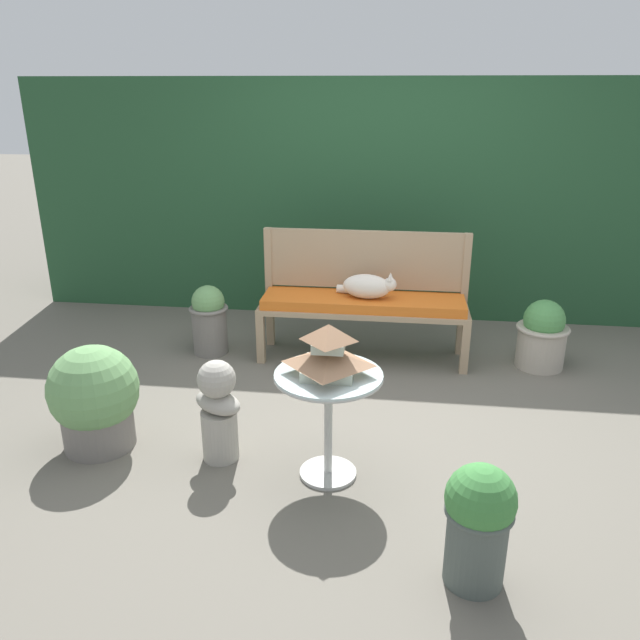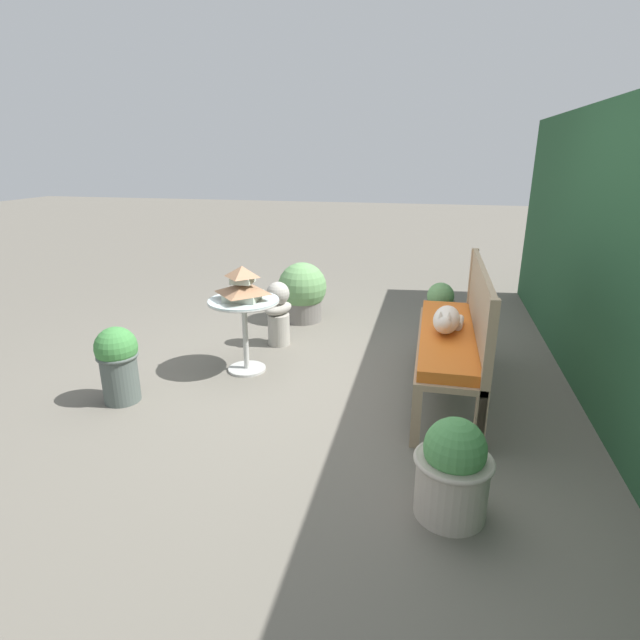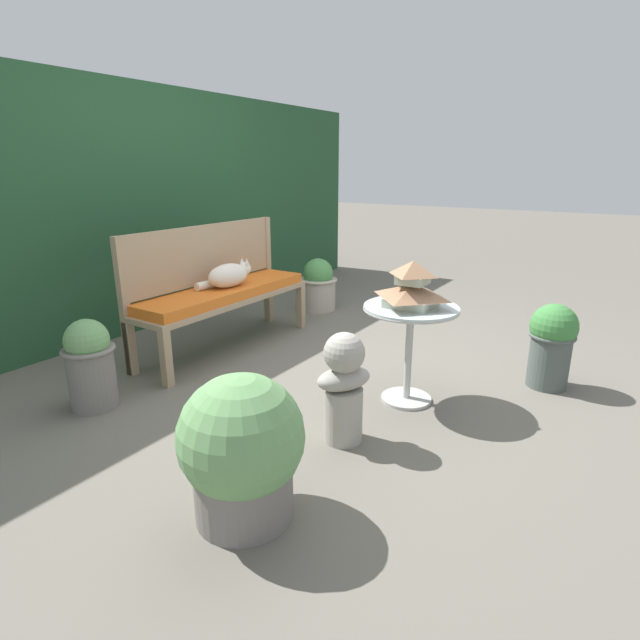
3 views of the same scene
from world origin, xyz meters
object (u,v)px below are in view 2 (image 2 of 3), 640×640
at_px(cat, 447,320).
at_px(potted_plant_patio_mid, 302,292).
at_px(potted_plant_bench_left, 439,310).
at_px(potted_plant_path_edge, 118,362).
at_px(patio_table, 244,316).
at_px(garden_bench, 448,341).
at_px(garden_bust, 278,312).
at_px(potted_plant_table_near, 453,470).
at_px(pagoda_birdhouse, 243,285).

height_order(cat, potted_plant_patio_mid, cat).
xyz_separation_m(potted_plant_bench_left, potted_plant_path_edge, (1.83, -2.24, 0.02)).
height_order(cat, patio_table, cat).
height_order(garden_bench, cat, cat).
bearing_deg(garden_bench, potted_plant_patio_mid, -134.70).
height_order(patio_table, garden_bust, patio_table).
bearing_deg(garden_bench, potted_plant_path_edge, -74.73).
distance_m(potted_plant_bench_left, potted_plant_table_near, 2.55).
distance_m(pagoda_birdhouse, potted_plant_bench_left, 1.96).
bearing_deg(garden_bust, potted_plant_patio_mid, -153.80).
bearing_deg(potted_plant_table_near, garden_bench, -179.46).
relative_size(cat, potted_plant_path_edge, 0.81).
bearing_deg(patio_table, potted_plant_patio_mid, 174.82).
bearing_deg(cat, potted_plant_table_near, 8.17).
xyz_separation_m(garden_bench, pagoda_birdhouse, (-0.08, -1.59, 0.30)).
xyz_separation_m(pagoda_birdhouse, potted_plant_bench_left, (-1.12, 1.55, -0.44)).
bearing_deg(patio_table, potted_plant_bench_left, 125.90).
relative_size(cat, patio_table, 0.75).
xyz_separation_m(garden_bench, potted_plant_patio_mid, (-1.45, -1.47, -0.11)).
bearing_deg(potted_plant_bench_left, potted_plant_table_near, 1.29).
bearing_deg(cat, patio_table, -87.37).
distance_m(cat, patio_table, 1.58).
relative_size(pagoda_birdhouse, garden_bust, 0.58).
relative_size(garden_bench, pagoda_birdhouse, 4.49).
xyz_separation_m(cat, potted_plant_patio_mid, (-1.48, -1.45, -0.28)).
relative_size(garden_bust, potted_plant_patio_mid, 0.96).
height_order(potted_plant_bench_left, potted_plant_table_near, potted_plant_bench_left).
xyz_separation_m(cat, potted_plant_bench_left, (-1.23, -0.03, -0.31)).
height_order(potted_plant_patio_mid, potted_plant_path_edge, potted_plant_patio_mid).
bearing_deg(potted_plant_path_edge, patio_table, 135.58).
bearing_deg(potted_plant_bench_left, potted_plant_patio_mid, -99.95).
relative_size(potted_plant_bench_left, potted_plant_path_edge, 0.98).
height_order(garden_bust, potted_plant_patio_mid, potted_plant_patio_mid).
bearing_deg(pagoda_birdhouse, cat, 85.86).
distance_m(pagoda_birdhouse, garden_bust, 0.75).
bearing_deg(garden_bench, garden_bust, -115.24).
bearing_deg(cat, potted_plant_path_edge, -68.56).
xyz_separation_m(garden_bench, potted_plant_table_near, (1.34, 0.01, -0.17)).
distance_m(potted_plant_patio_mid, potted_plant_table_near, 3.16).
relative_size(pagoda_birdhouse, potted_plant_patio_mid, 0.56).
relative_size(garden_bust, potted_plant_path_edge, 1.07).
relative_size(cat, potted_plant_bench_left, 0.83).
xyz_separation_m(potted_plant_patio_mid, potted_plant_path_edge, (2.08, -0.82, -0.00)).
bearing_deg(pagoda_birdhouse, patio_table, 180.00).
distance_m(garden_bench, pagoda_birdhouse, 1.62).
bearing_deg(pagoda_birdhouse, potted_plant_path_edge, -44.42).
distance_m(garden_bench, potted_plant_bench_left, 1.21).
distance_m(pagoda_birdhouse, potted_plant_path_edge, 1.08).
relative_size(garden_bench, garden_bust, 2.63).
xyz_separation_m(garden_bench, potted_plant_path_edge, (0.62, -2.29, -0.12)).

